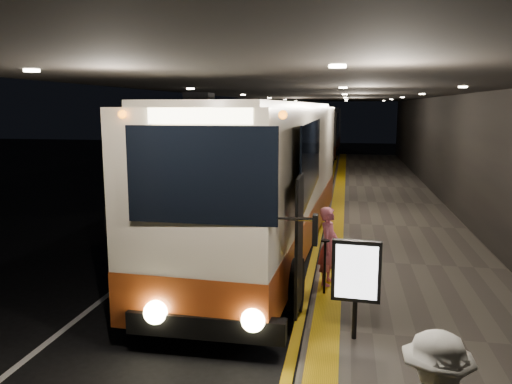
% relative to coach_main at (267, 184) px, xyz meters
% --- Properties ---
extents(ground, '(90.00, 90.00, 0.00)m').
position_rel_coach_main_xyz_m(ground, '(-1.02, -1.90, -1.90)').
color(ground, black).
extents(lane_line_white, '(0.12, 50.00, 0.01)m').
position_rel_coach_main_xyz_m(lane_line_white, '(-2.82, 3.10, -1.90)').
color(lane_line_white, silver).
rests_on(lane_line_white, ground).
extents(kerb_stripe_yellow, '(0.18, 50.00, 0.01)m').
position_rel_coach_main_xyz_m(kerb_stripe_yellow, '(1.33, 3.10, -1.90)').
color(kerb_stripe_yellow, gold).
rests_on(kerb_stripe_yellow, ground).
extents(sidewalk, '(4.50, 50.00, 0.15)m').
position_rel_coach_main_xyz_m(sidewalk, '(3.73, 3.10, -1.83)').
color(sidewalk, '#514C44').
rests_on(sidewalk, ground).
extents(tactile_strip, '(0.50, 50.00, 0.01)m').
position_rel_coach_main_xyz_m(tactile_strip, '(1.83, 3.10, -1.74)').
color(tactile_strip, gold).
rests_on(tactile_strip, sidewalk).
extents(terminal_wall, '(0.10, 50.00, 6.00)m').
position_rel_coach_main_xyz_m(terminal_wall, '(5.98, 3.10, 1.10)').
color(terminal_wall, black).
rests_on(terminal_wall, ground).
extents(support_columns, '(0.80, 24.80, 4.40)m').
position_rel_coach_main_xyz_m(support_columns, '(-2.52, 2.10, 0.30)').
color(support_columns, black).
rests_on(support_columns, ground).
extents(canopy, '(9.00, 50.00, 0.40)m').
position_rel_coach_main_xyz_m(canopy, '(1.48, 3.10, 2.70)').
color(canopy, black).
rests_on(canopy, support_columns).
extents(coach_main, '(3.21, 12.80, 3.96)m').
position_rel_coach_main_xyz_m(coach_main, '(0.00, 0.00, 0.00)').
color(coach_main, beige).
rests_on(coach_main, ground).
extents(coach_second, '(3.02, 11.78, 3.67)m').
position_rel_coach_main_xyz_m(coach_second, '(-0.17, 16.60, -0.14)').
color(coach_second, beige).
rests_on(coach_second, ground).
extents(coach_third, '(2.78, 12.14, 3.80)m').
position_rel_coach_main_xyz_m(coach_third, '(0.08, 28.53, -0.08)').
color(coach_third, beige).
rests_on(coach_third, ground).
extents(passenger_boarding, '(0.54, 0.70, 1.71)m').
position_rel_coach_main_xyz_m(passenger_boarding, '(1.78, -2.76, -0.89)').
color(passenger_boarding, '#DB667D').
rests_on(passenger_boarding, sidewalk).
extents(info_sign, '(0.80, 0.17, 1.69)m').
position_rel_coach_main_xyz_m(info_sign, '(2.31, -5.31, -0.61)').
color(info_sign, black).
rests_on(info_sign, sidewalk).
extents(stanchion_post, '(0.05, 0.05, 1.14)m').
position_rel_coach_main_xyz_m(stanchion_post, '(1.73, -3.36, -1.18)').
color(stanchion_post, black).
rests_on(stanchion_post, sidewalk).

